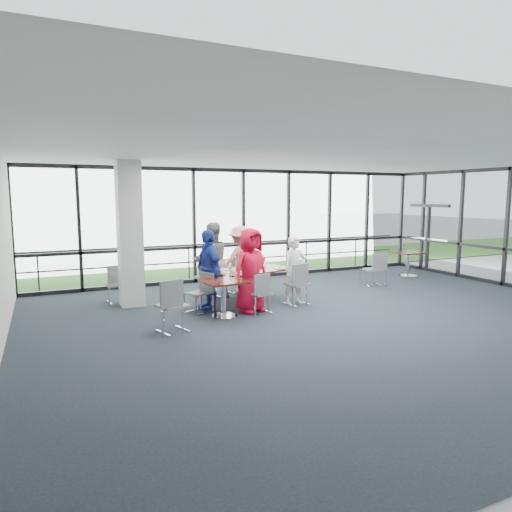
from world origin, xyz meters
name	(u,v)px	position (x,y,z in m)	size (l,w,h in m)	color
floor	(344,320)	(0.00, 0.00, -0.01)	(12.00, 10.00, 0.02)	#1D262E
ceiling	(348,155)	(0.00, 0.00, 3.20)	(12.00, 10.00, 0.04)	white
curtain_wall_back	(243,224)	(0.00, 5.00, 1.60)	(12.00, 0.10, 3.20)	white
exit_door	(428,239)	(6.00, 3.75, 1.05)	(0.12, 1.60, 2.10)	black
structural_column	(130,234)	(-3.60, 3.00, 1.60)	(0.50, 0.50, 3.20)	silver
apron	(193,258)	(0.00, 10.00, -0.02)	(80.00, 70.00, 0.02)	gray
grass_strip	(210,264)	(0.00, 8.00, 0.01)	(80.00, 5.00, 0.01)	#2D6325
hangar_main	(160,189)	(4.00, 32.00, 3.00)	(24.00, 10.00, 6.00)	silver
guard_rail	(236,259)	(0.00, 5.60, 0.50)	(0.06, 0.06, 12.00)	#2D2D33
main_table	(250,275)	(-1.04, 2.21, 0.62)	(2.09, 1.51, 0.75)	black
side_table_left	(224,287)	(-2.10, 1.20, 0.62)	(0.86, 0.86, 0.75)	black
side_table_right	(408,256)	(4.67, 3.20, 0.62)	(0.84, 0.84, 0.75)	black
diner_near_left	(251,270)	(-1.43, 1.35, 0.89)	(0.87, 0.57, 1.78)	red
diner_near_right	(295,271)	(-0.25, 1.55, 0.77)	(0.56, 0.41, 1.54)	silver
diner_far_left	(212,261)	(-1.74, 2.91, 0.91)	(0.88, 0.54, 1.81)	slate
diner_far_right	(241,260)	(-0.88, 3.17, 0.84)	(1.09, 0.56, 1.69)	#D87C80
diner_end	(208,270)	(-2.17, 1.90, 0.87)	(1.02, 0.56, 1.74)	#23389B
chair_main_nl	(260,294)	(-1.31, 1.17, 0.42)	(0.41, 0.41, 0.83)	slate
chair_main_nr	(297,284)	(-0.23, 1.48, 0.47)	(0.46, 0.46, 0.93)	slate
chair_main_fl	(208,277)	(-1.81, 3.02, 0.49)	(0.48, 0.48, 0.99)	slate
chair_main_fr	(237,276)	(-0.94, 3.27, 0.42)	(0.42, 0.42, 0.85)	slate
chair_main_end	(198,293)	(-2.46, 1.74, 0.42)	(0.41, 0.41, 0.83)	slate
chair_spare_la	(172,306)	(-3.30, 0.62, 0.48)	(0.47, 0.47, 0.97)	slate
chair_spare_lb	(116,285)	(-3.88, 3.42, 0.41)	(0.40, 0.40, 0.81)	slate
chair_spare_r	(373,270)	(2.75, 2.49, 0.44)	(0.43, 0.43, 0.89)	slate
plate_nl	(241,273)	(-1.46, 1.77, 0.76)	(0.26, 0.26, 0.01)	white
plate_nr	(280,268)	(-0.38, 2.02, 0.76)	(0.24, 0.24, 0.01)	white
plate_fl	(223,270)	(-1.63, 2.41, 0.76)	(0.26, 0.26, 0.01)	white
plate_fr	(260,266)	(-0.61, 2.62, 0.76)	(0.29, 0.29, 0.01)	white
plate_end	(223,273)	(-1.79, 2.02, 0.76)	(0.23, 0.23, 0.01)	white
tumbler_a	(251,269)	(-1.16, 1.90, 0.82)	(0.07, 0.07, 0.14)	white
tumbler_b	(264,266)	(-0.71, 2.17, 0.82)	(0.07, 0.07, 0.15)	white
tumbler_c	(245,265)	(-1.05, 2.51, 0.81)	(0.06, 0.06, 0.13)	white
tumbler_d	(231,270)	(-1.66, 1.86, 0.83)	(0.08, 0.08, 0.15)	white
menu_a	(255,272)	(-1.13, 1.80, 0.75)	(0.30, 0.21, 0.00)	white
menu_b	(284,268)	(-0.22, 2.11, 0.75)	(0.32, 0.23, 0.00)	white
menu_c	(245,266)	(-0.98, 2.67, 0.75)	(0.27, 0.19, 0.00)	white
condiment_caddy	(250,268)	(-1.02, 2.31, 0.77)	(0.10, 0.07, 0.04)	black
ketchup_bottle	(250,265)	(-1.00, 2.32, 0.84)	(0.06, 0.06, 0.18)	#9F281A
green_bottle	(252,265)	(-1.01, 2.22, 0.85)	(0.05, 0.05, 0.20)	#217027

